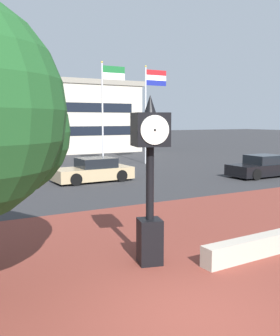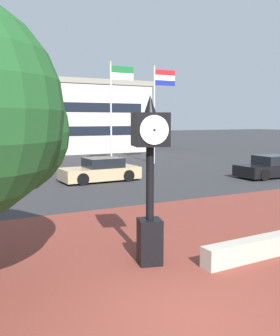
{
  "view_description": "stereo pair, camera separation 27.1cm",
  "coord_description": "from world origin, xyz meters",
  "views": [
    {
      "loc": [
        -3.83,
        -4.98,
        3.33
      ],
      "look_at": [
        0.38,
        2.55,
        2.25
      ],
      "focal_mm": 41.05,
      "sensor_mm": 36.0,
      "label": 1
    },
    {
      "loc": [
        -3.59,
        -5.11,
        3.33
      ],
      "look_at": [
        0.38,
        2.55,
        2.25
      ],
      "focal_mm": 41.05,
      "sensor_mm": 36.0,
      "label": 2
    }
  ],
  "objects": [
    {
      "name": "civic_building",
      "position": [
        3.4,
        35.77,
        3.66
      ],
      "size": [
        26.08,
        11.08,
        7.3
      ],
      "color": "beige",
      "rests_on": "ground"
    },
    {
      "name": "planter_wall",
      "position": [
        3.07,
        1.55,
        0.25
      ],
      "size": [
        3.21,
        0.52,
        0.5
      ],
      "primitive_type": "cube",
      "rotation": [
        0.0,
        0.0,
        0.04
      ],
      "color": "#ADA393",
      "rests_on": "ground"
    },
    {
      "name": "car_street_far",
      "position": [
        13.38,
        11.12,
        0.57
      ],
      "size": [
        4.03,
        1.91,
        1.28
      ],
      "rotation": [
        0.0,
        0.0,
        1.57
      ],
      "color": "black",
      "rests_on": "ground"
    },
    {
      "name": "street_clock",
      "position": [
        0.58,
        2.44,
        2.13
      ],
      "size": [
        0.92,
        0.95,
        3.89
      ],
      "rotation": [
        0.0,
        0.0,
        -0.27
      ],
      "color": "black",
      "rests_on": "ground"
    },
    {
      "name": "flagpole_secondary",
      "position": [
        11.11,
        20.34,
        4.58
      ],
      "size": [
        1.88,
        0.14,
        7.35
      ],
      "color": "silver",
      "rests_on": "ground"
    },
    {
      "name": "plaza_brick_paving",
      "position": [
        0.0,
        2.03,
        0.0
      ],
      "size": [
        44.0,
        12.06,
        0.01
      ],
      "primitive_type": "cube",
      "color": "brown",
      "rests_on": "ground"
    },
    {
      "name": "car_street_mid",
      "position": [
        4.07,
        14.36,
        0.57
      ],
      "size": [
        4.28,
        2.06,
        1.28
      ],
      "rotation": [
        0.0,
        0.0,
        1.6
      ],
      "color": "tan",
      "rests_on": "ground"
    },
    {
      "name": "ground_plane",
      "position": [
        0.0,
        0.0,
        0.0
      ],
      "size": [
        200.0,
        200.0,
        0.0
      ],
      "primitive_type": "plane",
      "color": "#2D2D30"
    },
    {
      "name": "flagpole_primary",
      "position": [
        7.52,
        20.34,
        4.52
      ],
      "size": [
        1.85,
        0.14,
        7.41
      ],
      "color": "silver",
      "rests_on": "ground"
    }
  ]
}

